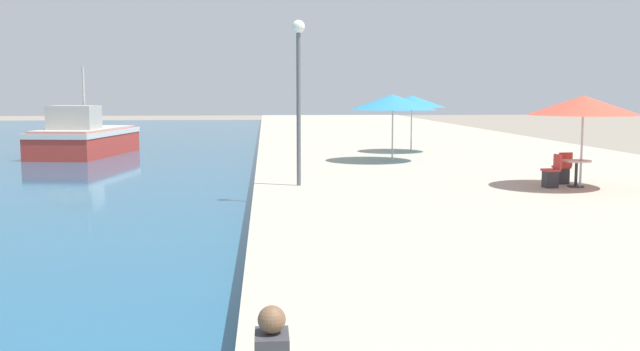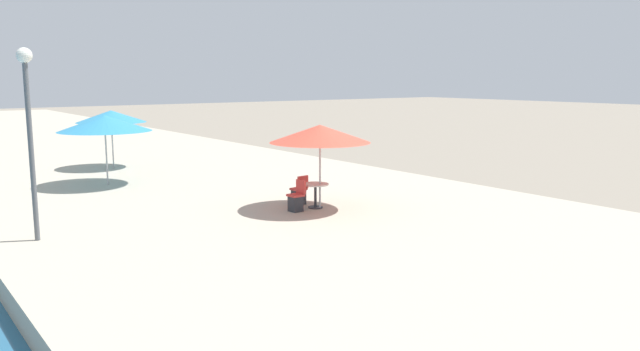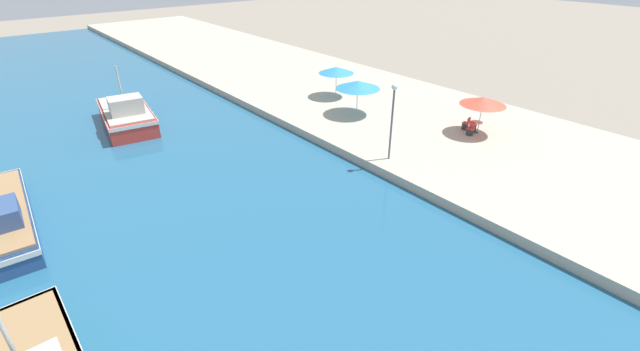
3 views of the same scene
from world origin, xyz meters
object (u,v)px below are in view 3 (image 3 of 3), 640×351
object	(u,v)px
fishing_boat_mid	(5,216)
cafe_umbrella_striped	(336,70)
cafe_umbrella_white	(358,85)
cafe_umbrella_pink	(483,101)
cafe_table	(476,125)
lamppost	(393,109)
fishing_boat_far	(127,115)
cafe_chair_left	(470,131)
cafe_chair_right	(466,125)

from	to	relation	value
fishing_boat_mid	cafe_umbrella_striped	bearing A→B (deg)	12.61
cafe_umbrella_white	cafe_umbrella_pink	bearing A→B (deg)	-64.58
cafe_table	cafe_umbrella_white	bearing A→B (deg)	115.52
lamppost	fishing_boat_far	bearing A→B (deg)	120.89
fishing_boat_far	lamppost	distance (m)	19.60
cafe_table	cafe_umbrella_pink	bearing A→B (deg)	-69.98
cafe_umbrella_pink	cafe_chair_left	distance (m)	2.07
cafe_umbrella_white	cafe_table	xyz separation A→B (m)	(3.71, -7.78, -1.71)
lamppost	cafe_table	bearing A→B (deg)	-7.05
cafe_umbrella_striped	cafe_chair_left	bearing A→B (deg)	-83.39
cafe_chair_left	cafe_table	bearing A→B (deg)	-90.00
cafe_umbrella_striped	lamppost	xyz separation A→B (m)	(-5.47, -11.06, 0.88)
cafe_chair_right	lamppost	xyz separation A→B (m)	(-7.49, 0.22, 2.77)
cafe_umbrella_striped	cafe_chair_right	bearing A→B (deg)	-79.86
cafe_chair_right	cafe_umbrella_pink	bearing A→B (deg)	-87.76
fishing_boat_far	cafe_umbrella_pink	size ratio (longest dim) A/B	2.59
fishing_boat_mid	cafe_umbrella_striped	size ratio (longest dim) A/B	3.07
cafe_umbrella_white	cafe_chair_right	size ratio (longest dim) A/B	3.63
cafe_chair_left	cafe_chair_right	world-z (taller)	same
fishing_boat_far	lamppost	bearing A→B (deg)	-50.44
fishing_boat_far	cafe_table	world-z (taller)	fishing_boat_far
fishing_boat_mid	cafe_umbrella_white	distance (m)	22.58
cafe_umbrella_striped	cafe_table	distance (m)	12.30
cafe_umbrella_striped	cafe_chair_left	xyz separation A→B (m)	(1.40, -12.05, -1.89)
cafe_umbrella_pink	cafe_umbrella_striped	world-z (taller)	cafe_umbrella_pink
cafe_chair_right	cafe_table	bearing A→B (deg)	-90.00
cafe_umbrella_pink	cafe_umbrella_striped	distance (m)	12.35
cafe_chair_left	cafe_chair_right	xyz separation A→B (m)	(0.62, 0.76, 0.00)
fishing_boat_far	cafe_chair_right	size ratio (longest dim) A/B	8.47
fishing_boat_far	lamppost	size ratio (longest dim) A/B	1.69
cafe_table	cafe_chair_right	size ratio (longest dim) A/B	0.88
fishing_boat_far	cafe_umbrella_striped	world-z (taller)	fishing_boat_far
cafe_umbrella_pink	cafe_umbrella_white	bearing A→B (deg)	115.42
cafe_umbrella_white	cafe_table	size ratio (longest dim) A/B	4.13
fishing_boat_mid	cafe_chair_right	world-z (taller)	fishing_boat_mid
cafe_table	cafe_chair_left	xyz separation A→B (m)	(-0.72, -0.05, -0.21)
cafe_umbrella_white	fishing_boat_mid	bearing A→B (deg)	179.71
fishing_boat_mid	fishing_boat_far	size ratio (longest dim) A/B	1.17
cafe_umbrella_white	cafe_table	bearing A→B (deg)	-64.48
lamppost	cafe_chair_right	bearing A→B (deg)	-1.70
cafe_umbrella_white	cafe_umbrella_striped	bearing A→B (deg)	69.27
cafe_umbrella_white	cafe_chair_right	xyz separation A→B (m)	(3.61, -7.06, -1.92)
cafe_umbrella_striped	cafe_umbrella_pink	bearing A→B (deg)	-79.86
cafe_umbrella_pink	cafe_chair_left	size ratio (longest dim) A/B	3.28
cafe_chair_left	cafe_umbrella_striped	bearing A→B (deg)	2.85
cafe_chair_left	cafe_chair_right	size ratio (longest dim) A/B	1.00
cafe_umbrella_white	lamppost	distance (m)	7.91
fishing_boat_far	cafe_table	distance (m)	24.85
fishing_boat_far	cafe_chair_left	bearing A→B (deg)	-37.68
fishing_boat_far	lamppost	world-z (taller)	lamppost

